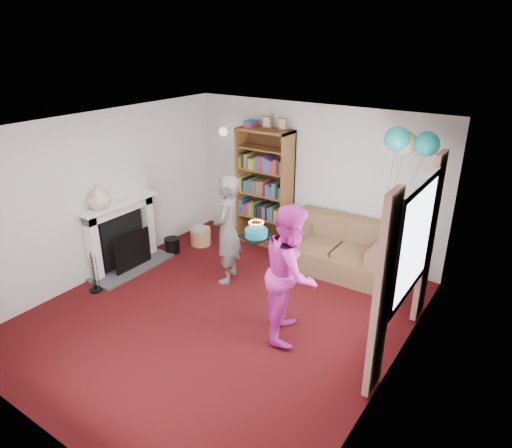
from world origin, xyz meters
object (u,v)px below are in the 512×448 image
Objects in this scene: bookcase at (266,189)px; person_striped at (227,230)px; person_magenta at (291,272)px; sofa at (340,251)px; birthday_cake at (256,233)px.

person_striped is (0.30, -1.50, -0.17)m from bookcase.
person_striped is 0.96× the size of person_magenta.
person_magenta is at bearing -85.68° from sofa.
bookcase is 2.26m from birthday_cake.
sofa is (1.58, -0.24, -0.68)m from bookcase.
bookcase reaches higher than person_striped.
bookcase is 1.42× the size of sofa.
person_magenta is (0.19, -1.90, 0.54)m from sofa.
person_striped is at bearing 43.47° from person_magenta.
birthday_cake reaches higher than sofa.
bookcase is at bearing 16.62° from person_magenta.
bookcase is 2.77m from person_magenta.
bookcase is 1.36× the size of person_striped.
person_magenta is at bearing -50.33° from bookcase.
person_striped is 1.00m from birthday_cake.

